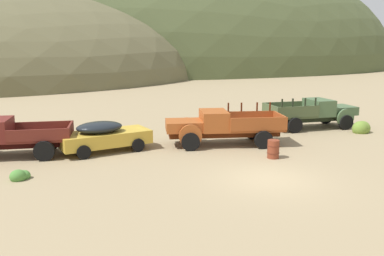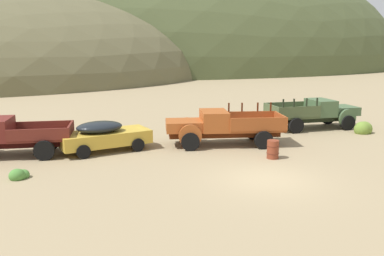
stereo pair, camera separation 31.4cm
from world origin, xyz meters
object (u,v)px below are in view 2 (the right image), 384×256
at_px(truck_oxide_orange, 216,127).
at_px(truck_weathered_green, 319,113).
at_px(oil_drum_foreground, 273,149).
at_px(car_faded_yellow, 108,135).

height_order(truck_oxide_orange, truck_weathered_green, same).
height_order(truck_oxide_orange, oil_drum_foreground, truck_oxide_orange).
distance_m(car_faded_yellow, truck_oxide_orange, 5.78).
height_order(truck_weathered_green, oil_drum_foreground, truck_weathered_green).
distance_m(car_faded_yellow, truck_weathered_green, 13.95).
xyz_separation_m(truck_oxide_orange, oil_drum_foreground, (1.65, -3.35, -0.56)).
relative_size(car_faded_yellow, truck_weathered_green, 0.82).
bearing_deg(truck_weathered_green, truck_oxide_orange, -161.48).
relative_size(truck_oxide_orange, truck_weathered_green, 1.08).
height_order(car_faded_yellow, truck_weathered_green, truck_weathered_green).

